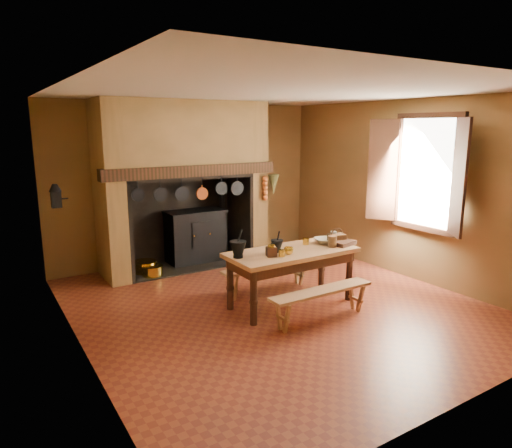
% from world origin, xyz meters
% --- Properties ---
extents(floor, '(5.50, 5.50, 0.00)m').
position_xyz_m(floor, '(0.00, 0.00, 0.00)').
color(floor, brown).
rests_on(floor, ground).
extents(ceiling, '(5.50, 5.50, 0.00)m').
position_xyz_m(ceiling, '(0.00, 0.00, 2.80)').
color(ceiling, silver).
rests_on(ceiling, back_wall).
extents(back_wall, '(5.00, 0.02, 2.80)m').
position_xyz_m(back_wall, '(0.00, 2.75, 1.40)').
color(back_wall, olive).
rests_on(back_wall, floor).
extents(wall_left, '(0.02, 5.50, 2.80)m').
position_xyz_m(wall_left, '(-2.50, 0.00, 1.40)').
color(wall_left, olive).
rests_on(wall_left, floor).
extents(wall_right, '(0.02, 5.50, 2.80)m').
position_xyz_m(wall_right, '(2.50, 0.00, 1.40)').
color(wall_right, olive).
rests_on(wall_right, floor).
extents(wall_front, '(5.00, 0.02, 2.80)m').
position_xyz_m(wall_front, '(0.00, -2.75, 1.40)').
color(wall_front, olive).
rests_on(wall_front, floor).
extents(chimney_breast, '(2.95, 0.96, 2.80)m').
position_xyz_m(chimney_breast, '(-0.30, 2.31, 1.81)').
color(chimney_breast, olive).
rests_on(chimney_breast, floor).
extents(iron_range, '(1.12, 0.55, 1.60)m').
position_xyz_m(iron_range, '(-0.04, 2.45, 0.48)').
color(iron_range, black).
rests_on(iron_range, floor).
extents(hearth_pans, '(0.51, 0.62, 0.20)m').
position_xyz_m(hearth_pans, '(-1.05, 2.22, 0.09)').
color(hearth_pans, gold).
rests_on(hearth_pans, floor).
extents(hanging_pans, '(1.92, 0.29, 0.27)m').
position_xyz_m(hanging_pans, '(-0.34, 1.81, 1.36)').
color(hanging_pans, black).
rests_on(hanging_pans, chimney_breast).
extents(onion_string, '(0.12, 0.10, 0.46)m').
position_xyz_m(onion_string, '(1.00, 1.79, 1.33)').
color(onion_string, '#B75021').
rests_on(onion_string, chimney_breast).
extents(herb_bunch, '(0.20, 0.20, 0.35)m').
position_xyz_m(herb_bunch, '(1.18, 1.79, 1.38)').
color(herb_bunch, brown).
rests_on(herb_bunch, chimney_breast).
extents(window, '(0.39, 1.75, 1.76)m').
position_xyz_m(window, '(2.35, -0.40, 1.70)').
color(window, white).
rests_on(window, wall_right).
extents(wall_coffee_mill, '(0.23, 0.16, 0.31)m').
position_xyz_m(wall_coffee_mill, '(-2.42, 1.55, 1.52)').
color(wall_coffee_mill, black).
rests_on(wall_coffee_mill, wall_left).
extents(work_table, '(1.76, 0.78, 0.76)m').
position_xyz_m(work_table, '(0.19, -0.10, 0.64)').
color(work_table, '#AF7E50').
rests_on(work_table, floor).
extents(bench_front, '(1.45, 0.25, 0.41)m').
position_xyz_m(bench_front, '(0.19, -0.73, 0.31)').
color(bench_front, '#AF7E50').
rests_on(bench_front, floor).
extents(bench_back, '(1.44, 0.25, 0.40)m').
position_xyz_m(bench_back, '(0.19, 0.48, 0.30)').
color(bench_back, '#AF7E50').
rests_on(bench_back, floor).
extents(mortar_large, '(0.21, 0.21, 0.36)m').
position_xyz_m(mortar_large, '(-0.59, -0.02, 0.88)').
color(mortar_large, black).
rests_on(mortar_large, work_table).
extents(mortar_small, '(0.16, 0.16, 0.28)m').
position_xyz_m(mortar_small, '(-0.03, -0.07, 0.85)').
color(mortar_small, black).
rests_on(mortar_small, work_table).
extents(coffee_grinder, '(0.18, 0.15, 0.19)m').
position_xyz_m(coffee_grinder, '(-0.20, -0.20, 0.83)').
color(coffee_grinder, '#331B10').
rests_on(coffee_grinder, work_table).
extents(brass_mug_a, '(0.10, 0.10, 0.09)m').
position_xyz_m(brass_mug_a, '(-0.10, -0.28, 0.81)').
color(brass_mug_a, gold).
rests_on(brass_mug_a, work_table).
extents(brass_mug_b, '(0.11, 0.11, 0.10)m').
position_xyz_m(brass_mug_b, '(0.54, 0.04, 0.81)').
color(brass_mug_b, gold).
rests_on(brass_mug_b, work_table).
extents(mixing_bowl, '(0.36, 0.36, 0.07)m').
position_xyz_m(mixing_bowl, '(0.82, -0.04, 0.80)').
color(mixing_bowl, beige).
rests_on(mixing_bowl, work_table).
extents(stoneware_crock, '(0.15, 0.15, 0.15)m').
position_xyz_m(stoneware_crock, '(0.77, -0.25, 0.84)').
color(stoneware_crock, brown).
rests_on(stoneware_crock, work_table).
extents(glass_jar, '(0.11, 0.11, 0.15)m').
position_xyz_m(glass_jar, '(0.97, -0.05, 0.84)').
color(glass_jar, beige).
rests_on(glass_jar, work_table).
extents(wicker_basket, '(0.26, 0.22, 0.22)m').
position_xyz_m(wicker_basket, '(0.97, -0.12, 0.83)').
color(wicker_basket, '#4A2816').
rests_on(wicker_basket, work_table).
extents(wooden_tray, '(0.37, 0.30, 0.06)m').
position_xyz_m(wooden_tray, '(0.97, -0.25, 0.79)').
color(wooden_tray, '#331B10').
rests_on(wooden_tray, work_table).
extents(brass_cup, '(0.15, 0.15, 0.09)m').
position_xyz_m(brass_cup, '(0.04, -0.24, 0.81)').
color(brass_cup, gold).
rests_on(brass_cup, work_table).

